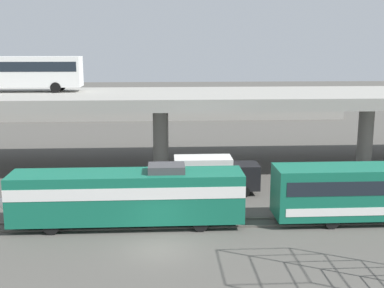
% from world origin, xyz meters
% --- Properties ---
extents(ground_plane, '(260.00, 260.00, 0.00)m').
position_xyz_m(ground_plane, '(0.00, 0.00, 0.00)').
color(ground_plane, '#4C4944').
extents(rail_strip_near, '(110.00, 0.12, 0.12)m').
position_xyz_m(rail_strip_near, '(0.00, 3.25, 0.06)').
color(rail_strip_near, '#59544C').
rests_on(rail_strip_near, ground_plane).
extents(rail_strip_far, '(110.00, 0.12, 0.12)m').
position_xyz_m(rail_strip_far, '(0.00, 4.75, 0.06)').
color(rail_strip_far, '#59544C').
rests_on(rail_strip_far, ground_plane).
extents(train_locomotive, '(16.30, 3.04, 4.18)m').
position_xyz_m(train_locomotive, '(-2.90, 4.00, 2.19)').
color(train_locomotive, '#14664C').
rests_on(train_locomotive, ground_plane).
extents(highway_overpass, '(96.00, 12.50, 7.33)m').
position_xyz_m(highway_overpass, '(0.00, 20.00, 6.60)').
color(highway_overpass, gray).
rests_on(highway_overpass, ground_plane).
extents(transit_bus_on_overpass, '(12.00, 2.68, 3.40)m').
position_xyz_m(transit_bus_on_overpass, '(-13.69, 21.69, 9.39)').
color(transit_bus_on_overpass, silver).
rests_on(transit_bus_on_overpass, highway_overpass).
extents(service_truck_west, '(6.80, 2.46, 3.04)m').
position_xyz_m(service_truck_west, '(4.30, 10.96, 1.64)').
color(service_truck_west, black).
rests_on(service_truck_west, ground_plane).
extents(pier_parking_lot, '(58.12, 10.77, 1.52)m').
position_xyz_m(pier_parking_lot, '(0.00, 55.00, 0.76)').
color(pier_parking_lot, gray).
rests_on(pier_parking_lot, ground_plane).
extents(parked_car_0, '(4.67, 1.86, 1.50)m').
position_xyz_m(parked_car_0, '(-3.01, 53.07, 2.29)').
color(parked_car_0, '#515459').
rests_on(parked_car_0, pier_parking_lot).
extents(parked_car_1, '(4.11, 1.92, 1.50)m').
position_xyz_m(parked_car_1, '(23.39, 56.60, 2.29)').
color(parked_car_1, '#0C4C26').
rests_on(parked_car_1, pier_parking_lot).
extents(parked_car_2, '(4.31, 1.84, 1.50)m').
position_xyz_m(parked_car_2, '(-7.82, 57.62, 2.29)').
color(parked_car_2, navy).
rests_on(parked_car_2, pier_parking_lot).
extents(parked_car_3, '(4.53, 1.89, 1.50)m').
position_xyz_m(parked_car_3, '(-9.23, 55.42, 2.29)').
color(parked_car_3, black).
rests_on(parked_car_3, pier_parking_lot).
extents(parked_car_4, '(4.58, 1.94, 1.50)m').
position_xyz_m(parked_car_4, '(9.06, 55.77, 2.29)').
color(parked_car_4, silver).
rests_on(parked_car_4, pier_parking_lot).
extents(parked_car_5, '(4.60, 1.92, 1.50)m').
position_xyz_m(parked_car_5, '(8.69, 52.75, 2.29)').
color(parked_car_5, navy).
rests_on(parked_car_5, pier_parking_lot).
extents(harbor_water, '(140.00, 36.00, 0.01)m').
position_xyz_m(harbor_water, '(0.00, 78.00, 0.00)').
color(harbor_water, navy).
rests_on(harbor_water, ground_plane).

